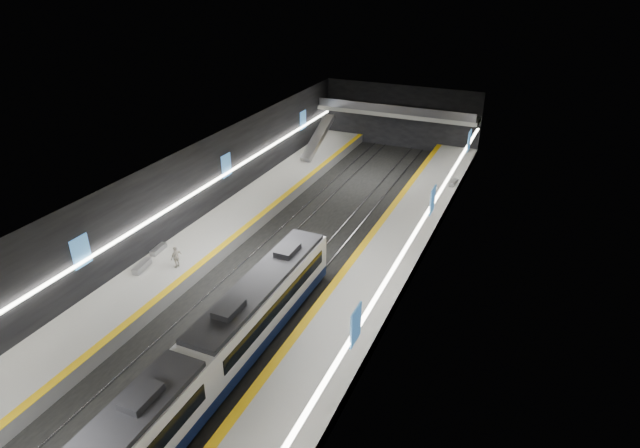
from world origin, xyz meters
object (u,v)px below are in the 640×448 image
at_px(escalator, 318,138).
at_px(bench_right_far, 454,183).
at_px(bench_left_far, 158,249).
at_px(bench_left_near, 142,266).
at_px(passenger_left_a, 176,257).
at_px(train, 194,376).

height_order(escalator, bench_right_far, escalator).
xyz_separation_m(escalator, bench_left_far, (-2.00, -27.14, -1.69)).
distance_m(bench_left_near, passenger_left_a, 2.73).
distance_m(bench_left_far, bench_right_far, 30.37).
bearing_deg(passenger_left_a, bench_right_far, 154.39).
distance_m(bench_left_far, passenger_left_a, 3.29).
height_order(bench_right_far, passenger_left_a, passenger_left_a).
bearing_deg(bench_left_far, bench_left_near, -82.36).
bearing_deg(escalator, bench_left_near, -92.68).
relative_size(bench_left_far, passenger_left_a, 0.96).
height_order(train, passenger_left_a, train).
distance_m(escalator, passenger_left_a, 28.54).
height_order(train, bench_left_far, train).
height_order(bench_left_near, bench_right_far, bench_left_near).
height_order(bench_left_far, bench_right_far, bench_right_far).
bearing_deg(bench_right_far, train, -96.43).
bearing_deg(escalator, passenger_left_a, -88.18).
xyz_separation_m(escalator, bench_right_far, (17.00, -3.44, -1.69)).
height_order(train, bench_left_near, train).
bearing_deg(passenger_left_a, bench_left_near, -53.50).
distance_m(train, bench_right_far, 36.12).
bearing_deg(escalator, bench_right_far, -11.44).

